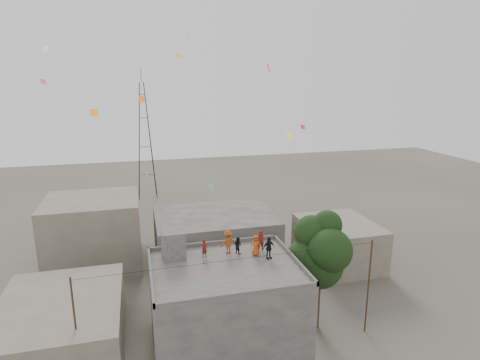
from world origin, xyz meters
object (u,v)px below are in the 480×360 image
object	(u,v)px
stair_head_box	(173,244)
person_dark_adult	(269,248)
transmission_tower	(145,141)
person_red_adult	(260,240)
tree	(321,252)

from	to	relation	value
stair_head_box	person_dark_adult	bearing A→B (deg)	-17.34
transmission_tower	person_dark_adult	world-z (taller)	transmission_tower
transmission_tower	person_red_adult	world-z (taller)	transmission_tower
transmission_tower	person_red_adult	bearing A→B (deg)	-79.35
stair_head_box	transmission_tower	world-z (taller)	transmission_tower
stair_head_box	tree	bearing A→B (deg)	-10.74
stair_head_box	person_dark_adult	xyz separation A→B (m)	(6.47, -2.02, -0.19)
person_red_adult	stair_head_box	bearing A→B (deg)	-2.48
stair_head_box	person_red_adult	xyz separation A→B (m)	(6.33, -0.52, -0.20)
stair_head_box	transmission_tower	size ratio (longest dim) A/B	0.10
person_dark_adult	stair_head_box	bearing A→B (deg)	148.80
tree	transmission_tower	distance (m)	41.12
tree	person_dark_adult	world-z (taller)	tree
stair_head_box	transmission_tower	xyz separation A→B (m)	(-0.80, 37.40, 1.97)
tree	stair_head_box	bearing A→B (deg)	169.26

